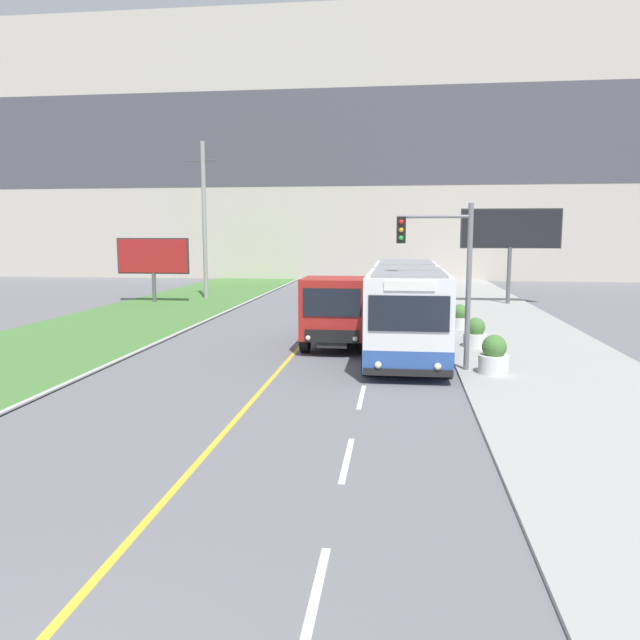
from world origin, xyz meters
The scene contains 11 objects.
apartment_block_background centered at (0.00, 58.09, 12.25)m, with size 80.00×8.04×24.51m.
city_bus centered at (3.96, 19.73, 1.56)m, with size 2.70×12.06×3.08m.
dump_truck centered at (1.43, 19.48, 1.33)m, with size 2.43×7.00×2.67m.
car_distant centered at (4.28, 38.85, 0.69)m, with size 1.80×4.30×1.45m.
utility_pole_far centered at (-8.79, 35.79, 5.07)m, with size 1.80×0.28×10.03m.
traffic_light_mast centered at (5.07, 15.76, 3.31)m, with size 2.28×0.32×5.15m.
billboard_large centered at (10.21, 34.87, 4.37)m, with size 5.83×0.24×5.71m.
billboard_small centered at (-11.41, 33.53, 2.78)m, with size 4.55×0.24×3.98m.
planter_round_near centered at (6.53, 15.30, 0.60)m, with size 0.91×0.91×1.17m.
planter_round_second centered at (6.52, 19.79, 0.56)m, with size 0.87×0.87×1.09m.
planter_round_third centered at (6.36, 24.28, 0.56)m, with size 0.88×0.88×1.08m.
Camera 1 is at (3.66, -3.50, 4.24)m, focal length 35.00 mm.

